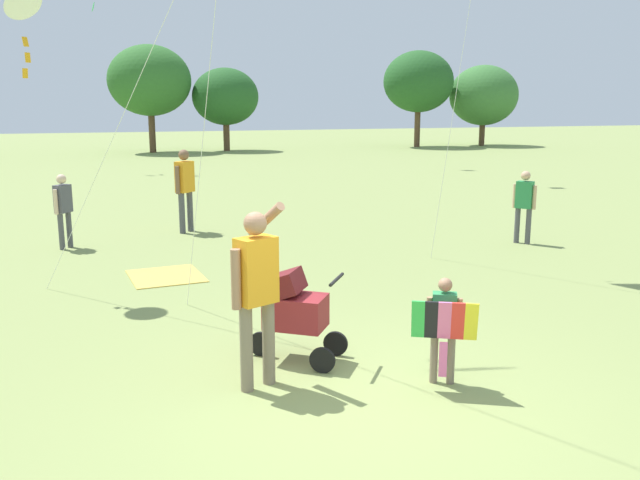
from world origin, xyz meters
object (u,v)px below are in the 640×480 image
child_with_butterfly_kite (444,322)px  stroller (294,307)px  picnic_blanket (166,276)px  person_couple_left (185,184)px  kite_green_novelty (24,8)px  person_adult_flyer (256,283)px  person_sitting_far (524,201)px  person_red_shirt (63,205)px

child_with_butterfly_kite → stroller: child_with_butterfly_kite is taller
stroller → picnic_blanket: 4.29m
stroller → person_couple_left: size_ratio=0.59×
stroller → kite_green_novelty: (-2.79, 3.91, 3.49)m
person_adult_flyer → person_sitting_far: bearing=37.8°
person_couple_left → person_adult_flyer: bearing=-92.3°
person_sitting_far → stroller: bearing=-143.0°
person_adult_flyer → kite_green_novelty: 5.86m
person_adult_flyer → stroller: size_ratio=1.76×
person_adult_flyer → person_red_shirt: person_adult_flyer is taller
person_couple_left → picnic_blanket: 3.97m
child_with_butterfly_kite → kite_green_novelty: 7.29m
stroller → person_red_shirt: size_ratio=0.73×
person_adult_flyer → picnic_blanket: 4.84m
child_with_butterfly_kite → picnic_blanket: (-2.25, 5.22, -0.65)m
child_with_butterfly_kite → stroller: bearing=138.9°
stroller → picnic_blanket: bearing=103.7°
person_red_shirt → person_couple_left: (2.44, 0.95, 0.21)m
child_with_butterfly_kite → kite_green_novelty: bearing=128.9°
person_red_shirt → person_sitting_far: 9.04m
kite_green_novelty → person_red_shirt: bearing=87.2°
child_with_butterfly_kite → person_red_shirt: (-3.89, 8.01, 0.20)m
person_sitting_far → person_couple_left: bearing=152.4°
stroller → kite_green_novelty: size_ratio=0.24×
kite_green_novelty → person_couple_left: 5.62m
kite_green_novelty → person_couple_left: kite_green_novelty is taller
person_red_shirt → kite_green_novelty: bearing=-92.8°
person_adult_flyer → person_red_shirt: 7.78m
child_with_butterfly_kite → picnic_blanket: bearing=113.4°
person_sitting_far → child_with_butterfly_kite: bearing=-130.5°
person_adult_flyer → child_with_butterfly_kite: bearing=-16.1°
picnic_blanket → child_with_butterfly_kite: bearing=-66.6°
person_adult_flyer → picnic_blanket: bearing=95.7°
person_couple_left → picnic_blanket: size_ratio=1.43×
stroller → person_sitting_far: bearing=37.0°
stroller → person_sitting_far: 7.61m
person_couple_left → picnic_blanket: (-0.80, -3.74, -1.05)m
stroller → picnic_blanket: (-1.01, 4.13, -0.60)m
person_adult_flyer → person_couple_left: (0.34, 8.44, -0.01)m
child_with_butterfly_kite → person_adult_flyer: size_ratio=0.59×
stroller → person_couple_left: bearing=91.5°
person_adult_flyer → person_sitting_far: 8.39m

